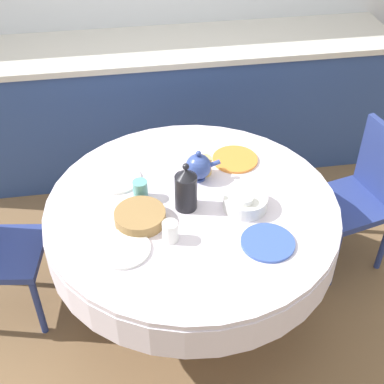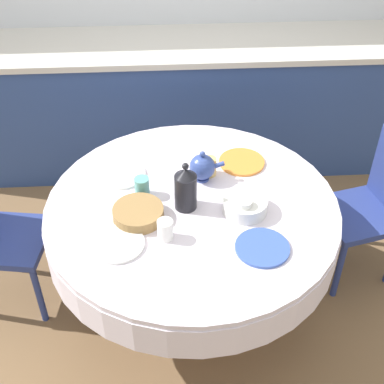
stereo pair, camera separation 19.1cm
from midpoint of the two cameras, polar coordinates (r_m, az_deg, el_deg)
The scene contains 16 objects.
ground_plane at distance 3.15m, azimuth -1.77°, elevation -11.87°, with size 12.00×12.00×0.00m, color brown.
kitchen_counter at distance 3.93m, azimuth -4.71°, elevation 9.17°, with size 3.24×0.64×0.95m.
dining_table at distance 2.68m, azimuth -2.04°, elevation -3.37°, with size 1.44×1.44×0.76m.
chair_left at distance 3.20m, azimuth 16.05°, elevation -0.06°, with size 0.48×0.48×0.89m.
plate_near_left at distance 2.40m, azimuth -9.64°, elevation -6.08°, with size 0.24×0.24×0.01m, color white.
cup_near_left at distance 2.39m, azimuth -4.62°, elevation -4.28°, with size 0.07×0.07×0.10m, color white.
plate_near_right at distance 2.41m, azimuth 5.85°, elevation -5.46°, with size 0.24×0.24×0.01m, color #3856AD.
cup_near_right at distance 2.52m, azimuth 3.52°, elevation -1.51°, with size 0.07×0.07×0.10m, color white.
plate_far_left at distance 2.78m, azimuth -9.94°, elevation 1.35°, with size 0.24×0.24×0.01m, color white.
cup_far_left at distance 2.63m, azimuth -7.61°, elevation 0.17°, with size 0.07×0.07×0.10m, color #5BA39E.
plate_far_right at distance 2.88m, azimuth 2.72°, elevation 3.46°, with size 0.24×0.24×0.01m, color orange.
cup_far_right at distance 2.76m, azimuth -0.63°, elevation 2.77°, with size 0.07×0.07×0.10m, color #DBB766.
coffee_carafe at distance 2.51m, azimuth -2.83°, elevation 0.26°, with size 0.11×0.11×0.26m.
teapot at distance 2.71m, azimuth -1.31°, elevation 2.67°, with size 0.18×0.13×0.17m.
bread_basket at distance 2.51m, azimuth -7.73°, elevation -2.72°, with size 0.24×0.24×0.06m, color olive.
fruit_bowl at distance 2.56m, azimuth 3.59°, elevation -1.14°, with size 0.21×0.21×0.07m, color silver.
Camera 1 is at (-0.30, -1.93, 2.47)m, focal length 50.00 mm.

